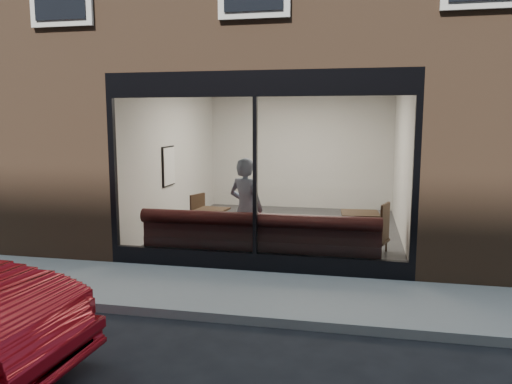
% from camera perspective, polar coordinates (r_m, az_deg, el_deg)
% --- Properties ---
extents(ground, '(120.00, 120.00, 0.00)m').
position_cam_1_polar(ground, '(6.37, -4.05, -14.37)').
color(ground, black).
rests_on(ground, ground).
extents(sidewalk_near, '(40.00, 2.00, 0.01)m').
position_cam_1_polar(sidewalk_near, '(7.27, -1.85, -11.37)').
color(sidewalk_near, gray).
rests_on(sidewalk_near, ground).
extents(kerb_near, '(40.00, 0.10, 0.12)m').
position_cam_1_polar(kerb_near, '(6.30, -4.19, -14.04)').
color(kerb_near, gray).
rests_on(kerb_near, ground).
extents(host_building_pier_left, '(2.50, 12.00, 3.20)m').
position_cam_1_polar(host_building_pier_left, '(14.69, -9.67, 4.89)').
color(host_building_pier_left, brown).
rests_on(host_building_pier_left, ground).
extents(host_building_pier_right, '(2.50, 12.00, 3.20)m').
position_cam_1_polar(host_building_pier_right, '(13.84, 20.71, 4.26)').
color(host_building_pier_right, brown).
rests_on(host_building_pier_right, ground).
extents(host_building_backfill, '(5.00, 6.00, 3.20)m').
position_cam_1_polar(host_building_backfill, '(16.75, 6.29, 5.37)').
color(host_building_backfill, brown).
rests_on(host_building_backfill, ground).
extents(cafe_floor, '(6.00, 6.00, 0.00)m').
position_cam_1_polar(cafe_floor, '(11.04, 3.09, -4.41)').
color(cafe_floor, '#2D2D30').
rests_on(cafe_floor, ground).
extents(cafe_ceiling, '(6.00, 6.00, 0.00)m').
position_cam_1_polar(cafe_ceiling, '(10.79, 3.22, 12.23)').
color(cafe_ceiling, white).
rests_on(cafe_ceiling, host_building_upper).
extents(cafe_wall_back, '(5.00, 0.00, 5.00)m').
position_cam_1_polar(cafe_wall_back, '(13.76, 5.06, 4.75)').
color(cafe_wall_back, silver).
rests_on(cafe_wall_back, ground).
extents(cafe_wall_left, '(0.00, 6.00, 6.00)m').
position_cam_1_polar(cafe_wall_left, '(11.45, -9.29, 3.95)').
color(cafe_wall_left, silver).
rests_on(cafe_wall_left, ground).
extents(cafe_wall_right, '(0.00, 6.00, 6.00)m').
position_cam_1_polar(cafe_wall_right, '(10.71, 16.46, 3.42)').
color(cafe_wall_right, silver).
rests_on(cafe_wall_right, ground).
extents(storefront_kick, '(5.00, 0.10, 0.30)m').
position_cam_1_polar(storefront_kick, '(8.20, -0.10, -8.00)').
color(storefront_kick, black).
rests_on(storefront_kick, ground).
extents(storefront_header, '(5.00, 0.10, 0.40)m').
position_cam_1_polar(storefront_header, '(7.88, -0.10, 12.29)').
color(storefront_header, black).
rests_on(storefront_header, host_building_upper).
extents(storefront_mullion, '(0.06, 0.10, 2.50)m').
position_cam_1_polar(storefront_mullion, '(7.92, -0.10, 1.77)').
color(storefront_mullion, black).
rests_on(storefront_mullion, storefront_kick).
extents(storefront_glass, '(4.80, 0.00, 4.80)m').
position_cam_1_polar(storefront_glass, '(7.89, -0.15, 1.74)').
color(storefront_glass, white).
rests_on(storefront_glass, storefront_kick).
extents(banquette, '(4.00, 0.55, 0.45)m').
position_cam_1_polar(banquette, '(8.56, 0.46, -6.78)').
color(banquette, black).
rests_on(banquette, cafe_floor).
extents(person, '(0.76, 0.63, 1.79)m').
position_cam_1_polar(person, '(8.74, -1.15, -1.94)').
color(person, '#8B9CB6').
rests_on(person, cafe_floor).
extents(cafe_table_left, '(0.62, 0.62, 0.04)m').
position_cam_1_polar(cafe_table_left, '(9.55, -5.10, -2.05)').
color(cafe_table_left, '#322213').
rests_on(cafe_table_left, cafe_floor).
extents(cafe_table_right, '(0.73, 0.73, 0.04)m').
position_cam_1_polar(cafe_table_right, '(9.33, 11.81, -2.43)').
color(cafe_table_right, '#322213').
rests_on(cafe_table_right, cafe_floor).
extents(cafe_chair_left, '(0.58, 0.58, 0.04)m').
position_cam_1_polar(cafe_chair_left, '(10.43, -7.47, -3.99)').
color(cafe_chair_left, '#322213').
rests_on(cafe_chair_left, cafe_floor).
extents(cafe_chair_right, '(0.59, 0.59, 0.04)m').
position_cam_1_polar(cafe_chair_right, '(9.46, 13.33, -5.43)').
color(cafe_chair_right, '#322213').
rests_on(cafe_chair_right, cafe_floor).
extents(wall_poster, '(0.02, 0.61, 0.81)m').
position_cam_1_polar(wall_poster, '(11.04, -9.90, 2.93)').
color(wall_poster, white).
rests_on(wall_poster, cafe_wall_left).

